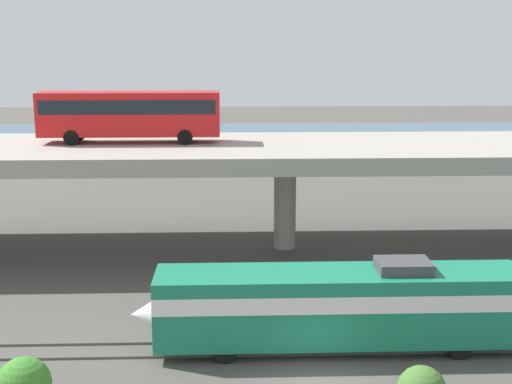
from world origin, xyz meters
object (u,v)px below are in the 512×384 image
at_px(train_locomotive, 321,303).
at_px(parked_car_2, 100,145).
at_px(parked_car_1, 366,144).
at_px(parked_car_4, 379,141).
at_px(transit_bus_on_overpass, 130,112).
at_px(parked_car_5, 326,142).
at_px(parked_car_3, 119,141).
at_px(parked_car_0, 203,143).

distance_m(train_locomotive, parked_car_2, 53.86).
bearing_deg(parked_car_1, parked_car_4, -130.20).
xyz_separation_m(transit_bus_on_overpass, parked_car_2, (-8.52, 33.30, -7.03)).
bearing_deg(parked_car_1, parked_car_2, -1.00).
distance_m(parked_car_1, parked_car_5, 4.96).
distance_m(train_locomotive, parked_car_3, 56.59).
xyz_separation_m(parked_car_2, parked_car_3, (1.56, 3.46, -0.00)).
bearing_deg(parked_car_5, parked_car_0, 0.23).
distance_m(train_locomotive, parked_car_0, 52.55).
bearing_deg(parked_car_4, transit_bus_on_overpass, -124.96).
distance_m(transit_bus_on_overpass, parked_car_1, 40.38).
relative_size(parked_car_1, parked_car_5, 1.01).
xyz_separation_m(train_locomotive, parked_car_0, (-7.51, 52.01, 0.04)).
xyz_separation_m(parked_car_0, parked_car_3, (-10.29, 1.70, -0.00)).
xyz_separation_m(parked_car_2, parked_car_4, (33.23, 2.03, -0.00)).
xyz_separation_m(transit_bus_on_overpass, parked_car_0, (3.33, 35.06, -7.03)).
relative_size(train_locomotive, parked_car_4, 4.14).
relative_size(transit_bus_on_overpass, parked_car_3, 2.89).
distance_m(transit_bus_on_overpass, parked_car_5, 40.16).
bearing_deg(parked_car_1, parked_car_0, -6.82).
relative_size(parked_car_0, parked_car_4, 1.01).
bearing_deg(parked_car_1, train_locomotive, 76.76).
bearing_deg(train_locomotive, transit_bus_on_overpass, -57.42).
bearing_deg(parked_car_3, parked_car_1, 172.28).
height_order(parked_car_4, parked_car_5, same).
relative_size(parked_car_3, parked_car_4, 0.97).
bearing_deg(parked_car_3, train_locomotive, 108.33).
height_order(parked_car_0, parked_car_3, same).
xyz_separation_m(parked_car_1, parked_car_4, (2.17, 2.57, -0.00)).
height_order(transit_bus_on_overpass, parked_car_4, transit_bus_on_overpass).
bearing_deg(parked_car_2, parked_car_1, -1.00).
distance_m(parked_car_3, parked_car_4, 31.70).
xyz_separation_m(transit_bus_on_overpass, parked_car_3, (-6.96, 36.76, -7.03)).
bearing_deg(parked_car_0, train_locomotive, 98.21).
xyz_separation_m(parked_car_0, parked_car_1, (19.21, -2.30, 0.00)).
xyz_separation_m(train_locomotive, parked_car_3, (-17.80, 53.72, 0.04)).
bearing_deg(parked_car_2, parked_car_5, 3.89).
bearing_deg(parked_car_2, train_locomotive, -68.94).
relative_size(train_locomotive, parked_car_3, 4.28).
height_order(parked_car_1, parked_car_3, same).
bearing_deg(parked_car_4, train_locomotive, -104.86).
xyz_separation_m(train_locomotive, transit_bus_on_overpass, (-10.83, 16.96, 7.07)).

